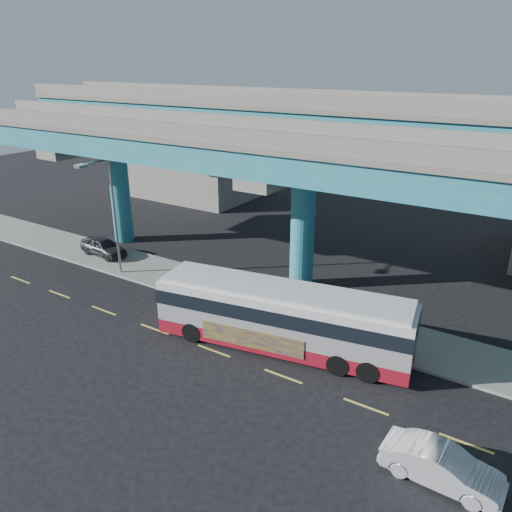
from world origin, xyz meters
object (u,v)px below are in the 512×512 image
Objects in this scene: sedan at (442,466)px; transit_bus at (283,316)px; stop_sign at (303,296)px; parked_car at (103,246)px; street_lamp at (106,201)px.

transit_bus is at bearing 64.61° from sedan.
parked_car is at bearing 161.55° from stop_sign.
street_lamp is 14.17m from stop_sign.
stop_sign is (17.15, -1.38, 1.08)m from parked_car.
parked_car is at bearing 148.02° from street_lamp.
sedan is (8.90, -4.56, -1.13)m from transit_bus.
sedan is 23.98m from street_lamp.
stop_sign is (-8.97, 6.90, 1.23)m from sedan.
parked_car is (-26.12, 8.28, 0.15)m from sedan.
transit_bus reaches higher than sedan.
street_lamp reaches higher than parked_car.
parked_car is 1.64× the size of stop_sign.
sedan is 1.69× the size of stop_sign.
transit_bus is 5.36× the size of stop_sign.
street_lamp is at bearing 163.50° from transit_bus.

